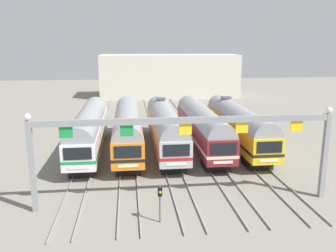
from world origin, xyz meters
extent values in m
plane|color=gray|center=(0.00, 0.00, 0.00)|extent=(160.00, 160.00, 0.00)
cube|color=gray|center=(-8.86, 17.00, 0.07)|extent=(0.07, 70.00, 0.15)
cube|color=gray|center=(-7.42, 17.00, 0.07)|extent=(0.07, 70.00, 0.15)
cube|color=gray|center=(-4.79, 17.00, 0.07)|extent=(0.07, 70.00, 0.15)
cube|color=gray|center=(-3.35, 17.00, 0.07)|extent=(0.07, 70.00, 0.15)
cube|color=gray|center=(-0.72, 17.00, 0.07)|extent=(0.07, 70.00, 0.15)
cube|color=gray|center=(0.72, 17.00, 0.07)|extent=(0.07, 70.00, 0.15)
cube|color=gray|center=(3.35, 17.00, 0.07)|extent=(0.07, 70.00, 0.15)
cube|color=gray|center=(4.79, 17.00, 0.07)|extent=(0.07, 70.00, 0.15)
cube|color=gray|center=(7.42, 17.00, 0.07)|extent=(0.07, 70.00, 0.15)
cube|color=gray|center=(8.86, 17.00, 0.07)|extent=(0.07, 70.00, 0.15)
cube|color=white|center=(-8.14, 0.00, 2.23)|extent=(2.85, 18.00, 2.35)
cube|color=#198C4C|center=(-8.14, 0.00, 1.87)|extent=(2.88, 18.02, 0.28)
cylinder|color=gray|center=(-8.14, 0.00, 3.40)|extent=(2.74, 17.64, 2.74)
cube|color=black|center=(-8.14, -9.02, 2.70)|extent=(2.28, 0.06, 1.03)
cube|color=silver|center=(-8.14, -9.02, 1.47)|extent=(1.71, 0.05, 0.24)
cube|color=black|center=(-8.14, -6.30, 0.53)|extent=(2.28, 2.60, 1.05)
cube|color=black|center=(-8.14, 6.30, 0.53)|extent=(2.28, 2.60, 1.05)
cube|color=orange|center=(-4.07, 0.00, 2.23)|extent=(2.85, 18.00, 2.35)
cube|color=black|center=(-4.07, 0.00, 1.87)|extent=(2.88, 18.02, 0.28)
cylinder|color=gray|center=(-4.07, 0.00, 3.40)|extent=(2.74, 17.64, 2.74)
cube|color=black|center=(-4.07, -9.02, 2.70)|extent=(2.28, 0.06, 1.03)
cube|color=silver|center=(-4.07, -9.02, 1.47)|extent=(1.71, 0.05, 0.24)
cube|color=black|center=(-4.07, -6.30, 0.53)|extent=(2.28, 2.60, 1.05)
cube|color=black|center=(-4.07, 6.30, 0.53)|extent=(2.28, 2.60, 1.05)
cube|color=#B2B5BA|center=(0.00, 0.00, 2.23)|extent=(2.85, 18.00, 2.35)
cube|color=#B21E1E|center=(0.00, 0.00, 1.87)|extent=(2.88, 18.02, 0.28)
cylinder|color=gray|center=(0.00, 0.00, 3.40)|extent=(2.74, 17.64, 2.74)
cube|color=black|center=(0.00, -9.02, 2.70)|extent=(2.28, 0.06, 1.03)
cube|color=silver|center=(0.00, -9.02, 1.47)|extent=(1.71, 0.05, 0.24)
cube|color=black|center=(0.00, -6.30, 0.53)|extent=(2.28, 2.60, 1.05)
cube|color=black|center=(0.00, 6.30, 0.53)|extent=(2.28, 2.60, 1.05)
cube|color=#4C4C51|center=(0.00, 5.04, 4.95)|extent=(1.10, 1.10, 0.20)
cube|color=maroon|center=(4.07, 0.00, 2.23)|extent=(2.85, 18.00, 2.35)
cube|color=beige|center=(4.07, 0.00, 1.87)|extent=(2.88, 18.02, 0.28)
cylinder|color=gray|center=(4.07, 0.00, 3.40)|extent=(2.74, 17.64, 2.74)
cube|color=black|center=(4.07, -9.02, 2.70)|extent=(2.28, 0.06, 1.03)
cube|color=silver|center=(4.07, -9.02, 1.47)|extent=(1.71, 0.05, 0.24)
cube|color=black|center=(4.07, -6.30, 0.53)|extent=(2.28, 2.60, 1.05)
cube|color=black|center=(4.07, 6.30, 0.53)|extent=(2.28, 2.60, 1.05)
cube|color=gold|center=(8.14, 0.00, 2.23)|extent=(2.85, 18.00, 2.35)
cube|color=black|center=(8.14, 0.00, 1.87)|extent=(2.88, 18.02, 0.28)
cylinder|color=gray|center=(8.14, 0.00, 3.40)|extent=(2.74, 17.64, 2.74)
cube|color=black|center=(8.14, -9.02, 2.70)|extent=(2.28, 0.06, 1.03)
cube|color=silver|center=(8.14, -9.02, 1.47)|extent=(1.71, 0.05, 0.24)
cube|color=black|center=(8.14, -6.30, 0.53)|extent=(2.28, 2.60, 1.05)
cube|color=black|center=(8.14, 6.30, 0.53)|extent=(2.28, 2.60, 1.05)
cube|color=#4C4C51|center=(8.14, 5.04, 4.95)|extent=(1.10, 1.10, 0.20)
cube|color=gray|center=(-10.54, -13.50, 3.25)|extent=(0.36, 0.36, 6.50)
cube|color=gray|center=(10.54, -13.50, 3.25)|extent=(0.36, 0.36, 6.50)
cube|color=gray|center=(0.00, -13.50, 6.25)|extent=(21.08, 0.32, 0.44)
cube|color=#198C3F|center=(-8.14, -13.50, 5.63)|extent=(0.90, 0.08, 0.80)
cube|color=#198C3F|center=(-4.07, -13.50, 5.63)|extent=(0.90, 0.08, 0.80)
cube|color=yellow|center=(0.00, -13.50, 5.63)|extent=(0.90, 0.08, 0.80)
cube|color=yellow|center=(4.07, -13.50, 5.63)|extent=(0.90, 0.08, 0.80)
cube|color=yellow|center=(8.14, -13.50, 5.63)|extent=(0.90, 0.08, 0.80)
sphere|color=white|center=(-10.54, -13.50, 6.75)|extent=(0.44, 0.44, 0.44)
sphere|color=white|center=(10.54, -13.50, 6.75)|extent=(0.44, 0.44, 0.44)
cylinder|color=#59595E|center=(-2.04, -16.05, 1.25)|extent=(0.12, 0.12, 2.51)
cube|color=black|center=(-2.04, -16.05, 2.16)|extent=(0.28, 0.24, 0.60)
sphere|color=orange|center=(-2.04, -16.19, 2.16)|extent=(0.18, 0.18, 0.18)
cube|color=beige|center=(5.14, 40.66, 4.56)|extent=(29.74, 10.00, 9.12)
camera|label=1|loc=(-3.90, -37.06, 11.43)|focal=37.65mm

